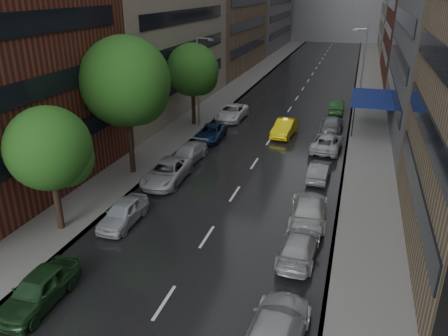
{
  "coord_description": "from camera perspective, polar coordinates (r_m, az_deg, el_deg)",
  "views": [
    {
      "loc": [
        7.41,
        -10.69,
        13.48
      ],
      "look_at": [
        0.0,
        13.42,
        3.0
      ],
      "focal_mm": 35.0,
      "sensor_mm": 36.0,
      "label": 1
    }
  ],
  "objects": [
    {
      "name": "road",
      "position": [
        62.6,
        10.03,
        9.8
      ],
      "size": [
        14.0,
        140.0,
        0.01
      ],
      "primitive_type": "cube",
      "color": "black",
      "rests_on": "ground"
    },
    {
      "name": "sidewalk_left",
      "position": [
        64.28,
        1.94,
        10.51
      ],
      "size": [
        4.0,
        140.0,
        0.15
      ],
      "primitive_type": "cube",
      "color": "gray",
      "rests_on": "ground"
    },
    {
      "name": "sidewalk_right",
      "position": [
        62.17,
        18.36,
        8.98
      ],
      "size": [
        4.0,
        140.0,
        0.15
      ],
      "primitive_type": "cube",
      "color": "gray",
      "rests_on": "ground"
    },
    {
      "name": "tree_near",
      "position": [
        26.13,
        -21.92,
        2.37
      ],
      "size": [
        4.76,
        4.76,
        7.58
      ],
      "color": "#382619",
      "rests_on": "ground"
    },
    {
      "name": "tree_mid",
      "position": [
        32.8,
        -12.74,
        10.92
      ],
      "size": [
        6.56,
        6.56,
        10.46
      ],
      "color": "#382619",
      "rests_on": "ground"
    },
    {
      "name": "tree_far",
      "position": [
        44.98,
        -4.14,
        12.65
      ],
      "size": [
        5.3,
        5.3,
        8.44
      ],
      "color": "#382619",
      "rests_on": "ground"
    },
    {
      "name": "taxi",
      "position": [
        43.11,
        7.95,
        5.24
      ],
      "size": [
        2.13,
        4.98,
        1.6
      ],
      "primitive_type": "imported",
      "rotation": [
        0.0,
        0.0,
        -0.09
      ],
      "color": "yellow",
      "rests_on": "ground"
    },
    {
      "name": "parked_cars_left",
      "position": [
        35.78,
        -5.08,
        1.63
      ],
      "size": [
        2.77,
        36.84,
        1.59
      ],
      "color": "#19391C",
      "rests_on": "ground"
    },
    {
      "name": "parked_cars_right",
      "position": [
        33.0,
        12.25,
        -0.68
      ],
      "size": [
        2.8,
        42.38,
        1.6
      ],
      "color": "#A8A8AD",
      "rests_on": "ground"
    },
    {
      "name": "street_lamp_left",
      "position": [
        44.25,
        -3.32,
        11.33
      ],
      "size": [
        1.74,
        0.22,
        9.0
      ],
      "color": "gray",
      "rests_on": "sidewalk_left"
    },
    {
      "name": "street_lamp_right",
      "position": [
        56.35,
        17.64,
        12.77
      ],
      "size": [
        1.74,
        0.22,
        9.0
      ],
      "color": "gray",
      "rests_on": "sidewalk_right"
    },
    {
      "name": "awning",
      "position": [
        46.87,
        18.79,
        8.62
      ],
      "size": [
        4.0,
        8.0,
        3.12
      ],
      "color": "navy",
      "rests_on": "sidewalk_right"
    }
  ]
}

